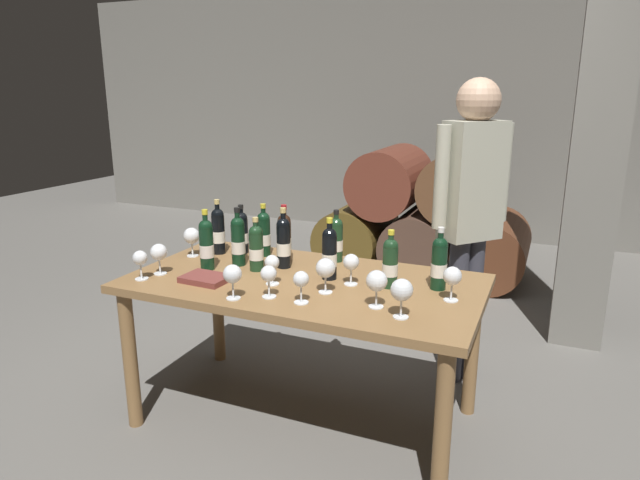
# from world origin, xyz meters

# --- Properties ---
(ground_plane) EXTENTS (14.00, 14.00, 0.00)m
(ground_plane) POSITION_xyz_m (0.00, 0.00, 0.00)
(ground_plane) COLOR #66635E
(cellar_back_wall) EXTENTS (10.00, 0.24, 2.80)m
(cellar_back_wall) POSITION_xyz_m (0.00, 4.20, 1.40)
(cellar_back_wall) COLOR slate
(cellar_back_wall) RESTS_ON ground_plane
(barrel_stack) EXTENTS (1.86, 0.90, 1.15)m
(barrel_stack) POSITION_xyz_m (0.00, 2.60, 0.52)
(barrel_stack) COLOR brown
(barrel_stack) RESTS_ON ground_plane
(stone_pillar) EXTENTS (0.32, 0.32, 2.60)m
(stone_pillar) POSITION_xyz_m (1.30, 1.60, 1.30)
(stone_pillar) COLOR slate
(stone_pillar) RESTS_ON ground_plane
(dining_table) EXTENTS (1.70, 0.90, 0.76)m
(dining_table) POSITION_xyz_m (0.00, 0.00, 0.67)
(dining_table) COLOR olive
(dining_table) RESTS_ON ground_plane
(wine_bottle_0) EXTENTS (0.07, 0.07, 0.31)m
(wine_bottle_0) POSITION_xyz_m (-0.41, 0.08, 0.89)
(wine_bottle_0) COLOR black
(wine_bottle_0) RESTS_ON dining_table
(wine_bottle_1) EXTENTS (0.07, 0.07, 0.28)m
(wine_bottle_1) POSITION_xyz_m (0.03, 0.35, 0.88)
(wine_bottle_1) COLOR #19381E
(wine_bottle_1) RESTS_ON dining_table
(wine_bottle_2) EXTENTS (0.07, 0.07, 0.30)m
(wine_bottle_2) POSITION_xyz_m (0.11, 0.06, 0.89)
(wine_bottle_2) COLOR black
(wine_bottle_2) RESTS_ON dining_table
(wine_bottle_3) EXTENTS (0.07, 0.07, 0.27)m
(wine_bottle_3) POSITION_xyz_m (0.41, 0.06, 0.88)
(wine_bottle_3) COLOR #19381E
(wine_bottle_3) RESTS_ON dining_table
(wine_bottle_4) EXTENTS (0.07, 0.07, 0.31)m
(wine_bottle_4) POSITION_xyz_m (-0.63, 0.22, 0.89)
(wine_bottle_4) COLOR black
(wine_bottle_4) RESTS_ON dining_table
(wine_bottle_5) EXTENTS (0.07, 0.07, 0.28)m
(wine_bottle_5) POSITION_xyz_m (-0.51, 0.28, 0.88)
(wine_bottle_5) COLOR black
(wine_bottle_5) RESTS_ON dining_table
(wine_bottle_6) EXTENTS (0.07, 0.07, 0.29)m
(wine_bottle_6) POSITION_xyz_m (0.62, 0.13, 0.89)
(wine_bottle_6) COLOR black
(wine_bottle_6) RESTS_ON dining_table
(wine_bottle_7) EXTENTS (0.07, 0.07, 0.31)m
(wine_bottle_7) POSITION_xyz_m (-0.52, -0.04, 0.89)
(wine_bottle_7) COLOR black
(wine_bottle_7) RESTS_ON dining_table
(wine_bottle_8) EXTENTS (0.07, 0.07, 0.29)m
(wine_bottle_8) POSITION_xyz_m (-0.37, 0.29, 0.89)
(wine_bottle_8) COLOR black
(wine_bottle_8) RESTS_ON dining_table
(wine_bottle_9) EXTENTS (0.07, 0.07, 0.31)m
(wine_bottle_9) POSITION_xyz_m (-0.18, 0.14, 0.90)
(wine_bottle_9) COLOR black
(wine_bottle_9) RESTS_ON dining_table
(wine_bottle_10) EXTENTS (0.07, 0.07, 0.31)m
(wine_bottle_10) POSITION_xyz_m (-0.22, 0.23, 0.89)
(wine_bottle_10) COLOR black
(wine_bottle_10) RESTS_ON dining_table
(wine_bottle_11) EXTENTS (0.07, 0.07, 0.28)m
(wine_bottle_11) POSITION_xyz_m (-0.28, 0.04, 0.88)
(wine_bottle_11) COLOR #19381E
(wine_bottle_11) RESTS_ON dining_table
(wine_glass_0) EXTENTS (0.09, 0.09, 0.16)m
(wine_glass_0) POSITION_xyz_m (0.43, -0.20, 0.88)
(wine_glass_0) COLOR white
(wine_glass_0) RESTS_ON dining_table
(wine_glass_1) EXTENTS (0.07, 0.07, 0.15)m
(wine_glass_1) POSITION_xyz_m (-0.04, -0.27, 0.86)
(wine_glass_1) COLOR white
(wine_glass_1) RESTS_ON dining_table
(wine_glass_2) EXTENTS (0.08, 0.08, 0.16)m
(wine_glass_2) POSITION_xyz_m (-0.70, -0.20, 0.87)
(wine_glass_2) COLOR white
(wine_glass_2) RESTS_ON dining_table
(wine_glass_3) EXTENTS (0.09, 0.09, 0.16)m
(wine_glass_3) POSITION_xyz_m (0.16, -0.12, 0.87)
(wine_glass_3) COLOR white
(wine_glass_3) RESTS_ON dining_table
(wine_glass_4) EXTENTS (0.07, 0.07, 0.14)m
(wine_glass_4) POSITION_xyz_m (-0.11, -0.12, 0.86)
(wine_glass_4) COLOR white
(wine_glass_4) RESTS_ON dining_table
(wine_glass_5) EXTENTS (0.08, 0.08, 0.16)m
(wine_glass_5) POSITION_xyz_m (0.71, 0.00, 0.87)
(wine_glass_5) COLOR white
(wine_glass_5) RESTS_ON dining_table
(wine_glass_6) EXTENTS (0.08, 0.08, 0.16)m
(wine_glass_6) POSITION_xyz_m (-0.18, -0.35, 0.87)
(wine_glass_6) COLOR white
(wine_glass_6) RESTS_ON dining_table
(wine_glass_7) EXTENTS (0.07, 0.07, 0.15)m
(wine_glass_7) POSITION_xyz_m (-0.73, -0.30, 0.86)
(wine_glass_7) COLOR white
(wine_glass_7) RESTS_ON dining_table
(wine_glass_8) EXTENTS (0.08, 0.08, 0.15)m
(wine_glass_8) POSITION_xyz_m (0.23, 0.02, 0.87)
(wine_glass_8) COLOR white
(wine_glass_8) RESTS_ON dining_table
(wine_glass_9) EXTENTS (0.09, 0.09, 0.16)m
(wine_glass_9) POSITION_xyz_m (-0.73, 0.12, 0.87)
(wine_glass_9) COLOR white
(wine_glass_9) RESTS_ON dining_table
(wine_glass_10) EXTENTS (0.09, 0.09, 0.16)m
(wine_glass_10) POSITION_xyz_m (0.55, -0.27, 0.88)
(wine_glass_10) COLOR white
(wine_glass_10) RESTS_ON dining_table
(wine_glass_11) EXTENTS (0.07, 0.07, 0.14)m
(wine_glass_11) POSITION_xyz_m (0.12, -0.28, 0.86)
(wine_glass_11) COLOR white
(wine_glass_11) RESTS_ON dining_table
(tasting_notebook) EXTENTS (0.23, 0.17, 0.03)m
(tasting_notebook) POSITION_xyz_m (-0.42, -0.21, 0.77)
(tasting_notebook) COLOR brown
(tasting_notebook) RESTS_ON dining_table
(sommelier_presenting) EXTENTS (0.35, 0.39, 1.72)m
(sommelier_presenting) POSITION_xyz_m (0.66, 0.75, 1.04)
(sommelier_presenting) COLOR #383842
(sommelier_presenting) RESTS_ON ground_plane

